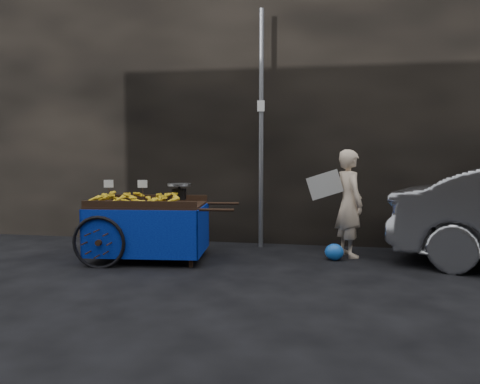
# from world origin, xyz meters

# --- Properties ---
(ground) EXTENTS (80.00, 80.00, 0.00)m
(ground) POSITION_xyz_m (0.00, 0.00, 0.00)
(ground) COLOR black
(ground) RESTS_ON ground
(building_wall) EXTENTS (13.50, 2.00, 5.00)m
(building_wall) POSITION_xyz_m (0.39, 2.60, 2.50)
(building_wall) COLOR black
(building_wall) RESTS_ON ground
(street_pole) EXTENTS (0.12, 0.10, 4.00)m
(street_pole) POSITION_xyz_m (0.30, 1.30, 2.01)
(street_pole) COLOR slate
(street_pole) RESTS_ON ground
(banana_cart) EXTENTS (2.38, 1.29, 1.25)m
(banana_cart) POSITION_xyz_m (-1.30, 0.05, 0.77)
(banana_cart) COLOR black
(banana_cart) RESTS_ON ground
(vendor) EXTENTS (0.98, 0.72, 1.67)m
(vendor) POSITION_xyz_m (1.75, 0.83, 0.84)
(vendor) COLOR beige
(vendor) RESTS_ON ground
(plastic_bag) EXTENTS (0.28, 0.23, 0.25)m
(plastic_bag) POSITION_xyz_m (1.53, 0.50, 0.13)
(plastic_bag) COLOR blue
(plastic_bag) RESTS_ON ground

